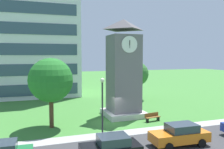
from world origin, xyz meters
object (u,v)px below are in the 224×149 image
Objects in this scene: clock_tower at (124,73)px; tree_near_tower at (51,80)px; street_lamp at (102,101)px; parked_car_orange at (180,134)px; parked_car_black at (111,148)px; park_bench at (152,117)px; tree_streetside at (136,74)px.

clock_tower reaches higher than tree_near_tower.
tree_near_tower is at bearing 127.19° from street_lamp.
tree_near_tower is 1.47× the size of parked_car_orange.
parked_car_black and parked_car_orange have the same top height.
park_bench is at bearing 79.16° from parked_car_orange.
street_lamp is at bearing 81.70° from parked_car_black.
clock_tower is 2.15× the size of street_lamp.
parked_car_black reaches higher than park_bench.
clock_tower is at bearing -122.90° from tree_streetside.
parked_car_black is 0.88× the size of parked_car_orange.
tree_near_tower is at bearing 173.25° from park_bench.
tree_near_tower is (-8.33, -1.93, -0.36)m from clock_tower.
street_lamp is at bearing -151.29° from park_bench.
clock_tower is 8.55m from tree_near_tower.
park_bench is 0.36× the size of street_lamp.
clock_tower is 5.92m from park_bench.
tree_near_tower is 12.70m from parked_car_orange.
street_lamp is at bearing 150.39° from parked_car_orange.
tree_near_tower reaches higher than tree_streetside.
street_lamp is 19.01m from tree_streetside.
street_lamp is 6.30m from tree_near_tower.
tree_streetside reaches higher than parked_car_orange.
tree_streetside is 17.92m from tree_near_tower.
clock_tower is at bearing 64.22° from parked_car_black.
tree_streetside is at bearing 75.07° from parked_car_orange.
clock_tower is 12.60m from parked_car_black.
parked_car_orange is (-1.29, -6.74, 0.40)m from park_bench.
park_bench is at bearing -56.54° from clock_tower.
parked_car_orange is (5.97, 0.81, 0.00)m from parked_car_black.
parked_car_orange is at bearing -100.84° from park_bench.
clock_tower is at bearing 55.98° from street_lamp.
parked_car_black is at bearing -115.78° from clock_tower.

